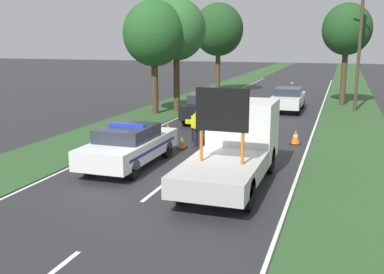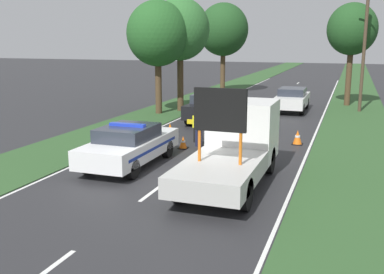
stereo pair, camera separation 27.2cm
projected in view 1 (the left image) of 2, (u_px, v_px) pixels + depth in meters
The scene contains 20 objects.
ground_plane at pixel (172, 178), 14.56m from camera, with size 160.00×160.00×0.00m, color #28282B.
lane_markings at pixel (242, 122), 24.44m from camera, with size 7.78×58.02×0.01m.
grass_verge_left at pixel (196, 98), 34.86m from camera, with size 3.49×120.00×0.03m.
grass_verge_right at pixel (351, 104), 31.32m from camera, with size 3.49×120.00×0.03m.
police_car at pixel (129, 145), 15.87m from camera, with size 1.90×4.77×1.54m.
work_truck at pixel (236, 144), 14.21m from camera, with size 2.11×5.74×3.11m.
road_barrier at pixel (221, 125), 19.10m from camera, with size 3.20×0.08×1.00m.
police_officer at pixel (197, 125), 18.69m from camera, with size 0.57×0.36×1.58m.
pedestrian_civilian at pixel (229, 128), 18.05m from camera, with size 0.56×0.36×1.57m.
traffic_cone_near_police at pixel (263, 135), 20.02m from camera, with size 0.35×0.35×0.49m.
traffic_cone_centre_front at pixel (182, 142), 18.46m from camera, with size 0.37×0.37×0.52m.
traffic_cone_near_truck at pixel (296, 137), 19.27m from camera, with size 0.45×0.45×0.62m.
traffic_cone_behind_barrier at pixel (168, 129), 21.02m from camera, with size 0.42×0.42×0.58m.
queued_car_sedan_black at pixel (207, 107), 24.44m from camera, with size 1.77×4.22×1.56m.
queued_car_van_white at pixel (288, 99), 28.29m from camera, with size 1.76×4.57×1.47m.
roadside_tree_near_left at pixel (176, 30), 27.37m from camera, with size 3.61×3.61×6.94m.
roadside_tree_near_right at pixel (154, 34), 26.35m from camera, with size 3.67×3.67×6.70m.
roadside_tree_mid_left at pixel (218, 30), 37.10m from camera, with size 4.12×4.12×7.42m.
roadside_tree_mid_right at pixel (347, 30), 29.87m from camera, with size 3.26×3.26×6.83m.
utility_pole at pixel (359, 48), 27.42m from camera, with size 1.20×0.20×7.64m.
Camera 1 is at (5.05, -13.02, 4.36)m, focal length 42.00 mm.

